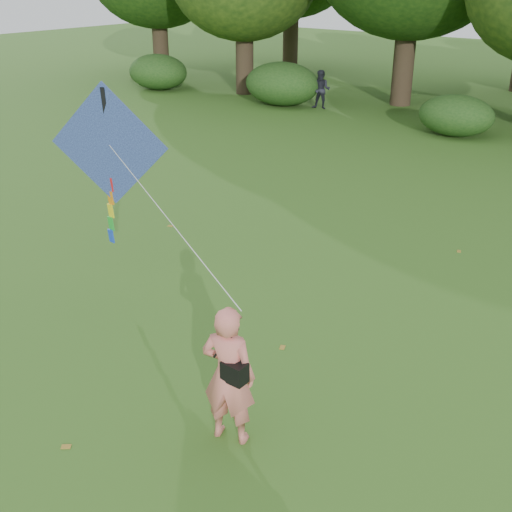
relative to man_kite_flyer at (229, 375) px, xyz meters
The scene contains 6 objects.
ground 0.94m from the man_kite_flyer, ahead, with size 100.00×100.00×0.00m, color #265114.
man_kite_flyer is the anchor object (origin of this frame).
bystander_left 20.84m from the man_kite_flyer, 119.29° to the left, with size 0.77×0.60×1.58m, color #22232E.
crossbody_bag 0.17m from the man_kite_flyer, 14.61° to the right, with size 0.43×0.20×0.73m.
flying_kite 5.23m from the man_kite_flyer, 154.33° to the left, with size 5.76×2.66×3.01m.
fallen_leaves 3.81m from the man_kite_flyer, 60.77° to the left, with size 11.58×13.71×0.01m.
Camera 1 is at (4.19, -4.96, 5.49)m, focal length 45.00 mm.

